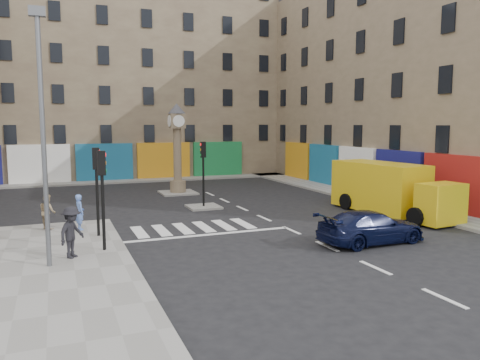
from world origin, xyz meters
TOP-DOWN VIEW (x-y plane):
  - ground at (0.00, 0.00)m, footprint 120.00×120.00m
  - sidewalk_left at (-11.00, -2.00)m, footprint 7.00×16.00m
  - sidewalk_right at (8.70, 10.00)m, footprint 2.60×30.00m
  - sidewalk_far at (-4.00, 22.20)m, footprint 32.00×2.40m
  - island_near at (-2.00, 8.00)m, footprint 1.80×1.80m
  - island_far at (-2.00, 14.00)m, footprint 2.40×2.40m
  - building_right at (15.00, 10.00)m, footprint 10.00×30.00m
  - building_far at (-4.00, 28.00)m, footprint 32.00×10.00m
  - traffic_light_left_near at (-8.30, 0.20)m, footprint 0.28×0.22m
  - traffic_light_left_far at (-8.30, 2.60)m, footprint 0.28×0.22m
  - traffic_light_island at (-2.00, 8.00)m, footprint 0.28×0.22m
  - lamp_post at (-10.20, -1.20)m, footprint 0.50×0.25m
  - clock_pillar at (-2.00, 14.00)m, footprint 1.20×1.20m
  - navy_sedan at (1.93, -2.20)m, footprint 4.68×2.08m
  - yellow_van at (6.72, 2.58)m, footprint 3.10×7.64m
  - pedestrian_blue at (-8.96, 4.06)m, footprint 0.51×0.66m
  - pedestrian_tan at (-10.28, 4.75)m, footprint 0.86×0.95m
  - pedestrian_dark at (-9.44, -0.46)m, footprint 1.26×1.34m

SIDE VIEW (x-z plane):
  - ground at x=0.00m, z-range 0.00..0.00m
  - island_near at x=-2.00m, z-range 0.00..0.12m
  - island_far at x=-2.00m, z-range 0.00..0.12m
  - sidewalk_left at x=-11.00m, z-range 0.00..0.15m
  - sidewalk_right at x=8.70m, z-range 0.00..0.15m
  - sidewalk_far at x=-4.00m, z-range 0.00..0.15m
  - navy_sedan at x=1.93m, z-range 0.00..1.34m
  - pedestrian_tan at x=-10.28m, z-range 0.15..1.73m
  - pedestrian_blue at x=-8.96m, z-range 0.15..1.74m
  - pedestrian_dark at x=-9.44m, z-range 0.15..1.97m
  - yellow_van at x=6.72m, z-range -0.01..2.70m
  - traffic_light_island at x=-2.00m, z-range 0.74..4.44m
  - traffic_light_left_near at x=-8.30m, z-range 0.77..4.47m
  - traffic_light_left_far at x=-8.30m, z-range 0.77..4.47m
  - clock_pillar at x=-2.00m, z-range 0.50..6.60m
  - lamp_post at x=-10.20m, z-range 0.64..8.94m
  - building_right at x=15.00m, z-range 0.00..16.00m
  - building_far at x=-4.00m, z-range 0.00..17.00m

